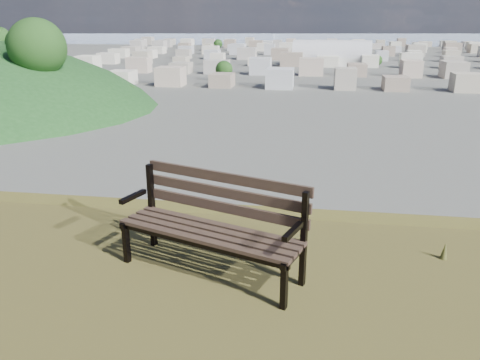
# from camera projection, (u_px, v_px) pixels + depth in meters

# --- Properties ---
(park_bench) EXTENTS (1.92, 1.17, 0.96)m
(park_bench) POSITION_uv_depth(u_px,v_px,m) (215.00, 219.00, 4.55)
(park_bench) COLOR #3E3124
(park_bench) RESTS_ON hilltop_mesa
(arena) EXTENTS (49.70, 23.29, 20.52)m
(arena) POSITION_uv_depth(u_px,v_px,m) (331.00, 57.00, 297.65)
(arena) COLOR silver
(arena) RESTS_ON ground
(city_blocks) EXTENTS (395.00, 361.00, 7.00)m
(city_blocks) POSITION_uv_depth(u_px,v_px,m) (312.00, 51.00, 378.21)
(city_blocks) COLOR silver
(city_blocks) RESTS_ON ground
(city_trees) EXTENTS (406.52, 387.20, 9.98)m
(city_trees) POSITION_uv_depth(u_px,v_px,m) (271.00, 56.00, 310.92)
(city_trees) COLOR #322319
(city_trees) RESTS_ON ground
(bay_water) EXTENTS (2400.00, 700.00, 0.12)m
(bay_water) POSITION_uv_depth(u_px,v_px,m) (313.00, 36.00, 852.27)
(bay_water) COLOR #93A3BB
(bay_water) RESTS_ON ground
(far_hills) EXTENTS (2050.00, 340.00, 60.00)m
(far_hills) POSITION_uv_depth(u_px,v_px,m) (292.00, 21.00, 1323.05)
(far_hills) COLOR #8D9BAF
(far_hills) RESTS_ON ground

